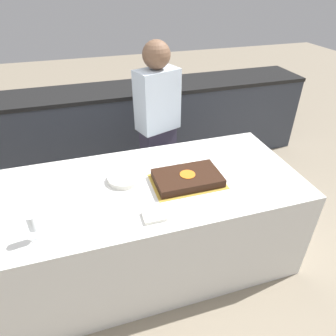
{
  "coord_description": "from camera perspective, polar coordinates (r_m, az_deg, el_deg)",
  "views": [
    {
      "loc": [
        -0.37,
        -1.61,
        1.98
      ],
      "look_at": [
        0.12,
        0.0,
        0.87
      ],
      "focal_mm": 32.0,
      "sensor_mm": 36.0,
      "label": 1
    }
  ],
  "objects": [
    {
      "name": "cake",
      "position": [
        2.05,
        3.71,
        -1.95
      ],
      "size": [
        0.49,
        0.32,
        0.06
      ],
      "color": "gold",
      "rests_on": "dining_table"
    },
    {
      "name": "dining_table",
      "position": [
        2.3,
        -2.93,
        -10.56
      ],
      "size": [
        2.08,
        0.96,
        0.77
      ],
      "color": "silver",
      "rests_on": "ground_plane"
    },
    {
      "name": "back_counter",
      "position": [
        3.53,
        -9.38,
        7.62
      ],
      "size": [
        4.4,
        0.58,
        0.92
      ],
      "color": "#333842",
      "rests_on": "ground_plane"
    },
    {
      "name": "utensil_pile",
      "position": [
        1.78,
        -2.72,
        -9.13
      ],
      "size": [
        0.13,
        0.11,
        0.02
      ],
      "color": "white",
      "rests_on": "dining_table"
    },
    {
      "name": "ground_plane",
      "position": [
        2.58,
        -2.68,
        -16.66
      ],
      "size": [
        14.0,
        14.0,
        0.0
      ],
      "primitive_type": "plane",
      "color": "gray"
    },
    {
      "name": "wine_glass",
      "position": [
        1.73,
        -24.41,
        -9.64
      ],
      "size": [
        0.06,
        0.06,
        0.17
      ],
      "color": "white",
      "rests_on": "dining_table"
    },
    {
      "name": "side_plate_near_cake",
      "position": [
        2.32,
        2.64,
        1.94
      ],
      "size": [
        0.18,
        0.18,
        0.0
      ],
      "color": "white",
      "rests_on": "dining_table"
    },
    {
      "name": "person_cutting_cake",
      "position": [
        2.66,
        -1.94,
        7.56
      ],
      "size": [
        0.4,
        0.3,
        1.55
      ],
      "rotation": [
        0.0,
        0.0,
        -2.81
      ],
      "color": "#383347",
      "rests_on": "ground_plane"
    },
    {
      "name": "plate_stack",
      "position": [
        2.09,
        -8.22,
        -1.91
      ],
      "size": [
        0.24,
        0.24,
        0.04
      ],
      "color": "white",
      "rests_on": "dining_table"
    }
  ]
}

